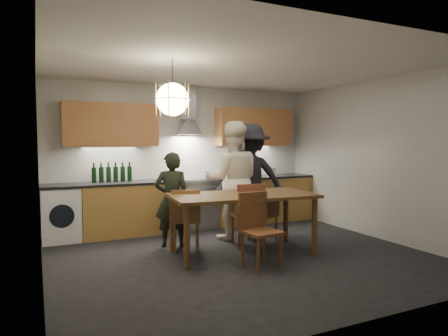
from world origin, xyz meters
name	(u,v)px	position (x,y,z in m)	size (l,w,h in m)	color
ground	(241,256)	(0.00, 0.00, 0.00)	(5.00, 5.00, 0.00)	black
room_shell	(241,132)	(0.00, 0.00, 1.71)	(5.02, 4.52, 2.61)	silver
counter_run	(192,203)	(0.02, 1.95, 0.45)	(5.00, 0.62, 0.90)	tan
range_stove	(191,204)	(0.00, 1.94, 0.44)	(0.90, 0.60, 0.92)	silver
wall_fixtures	(188,125)	(0.00, 2.07, 1.87)	(4.30, 0.54, 1.10)	#C9854D
pendant_lamp	(172,99)	(-1.00, -0.10, 2.10)	(0.43, 0.43, 0.70)	black
dining_table	(242,201)	(0.08, 0.10, 0.75)	(2.10, 1.19, 0.85)	brown
chair_back_left	(186,216)	(-0.59, 0.57, 0.52)	(0.52, 0.52, 0.90)	brown
chair_back_mid	(249,210)	(0.34, 0.39, 0.55)	(0.50, 0.50, 0.96)	brown
chair_back_right	(267,211)	(0.76, 0.56, 0.49)	(0.50, 0.50, 0.85)	brown
chair_front	(257,224)	(-0.02, -0.49, 0.54)	(0.46, 0.46, 0.94)	brown
person_left	(172,199)	(-0.70, 0.90, 0.71)	(0.52, 0.34, 1.43)	black
person_mid	(232,180)	(0.33, 0.93, 0.95)	(0.93, 0.72, 1.91)	white
person_right	(250,179)	(0.80, 1.19, 0.94)	(1.22, 0.70, 1.88)	black
mixing_bowl	(253,175)	(1.27, 1.90, 0.94)	(0.30, 0.30, 0.07)	#BDBDC1
stock_pot	(271,172)	(1.73, 1.99, 0.97)	(0.20, 0.20, 0.14)	silver
wine_bottles	(112,172)	(-1.38, 2.04, 1.07)	(0.66, 0.08, 0.33)	black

